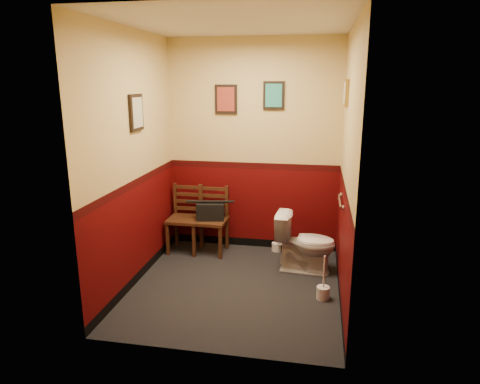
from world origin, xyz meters
name	(u,v)px	position (x,y,z in m)	size (l,w,h in m)	color
floor	(236,286)	(0.00, 0.00, 0.00)	(2.20, 2.40, 0.00)	black
ceiling	(235,22)	(0.00, 0.00, 2.70)	(2.20, 2.40, 0.00)	silver
wall_back	(253,147)	(0.00, 1.20, 1.35)	(2.20, 2.70, 0.00)	#480506
wall_front	(205,195)	(0.00, -1.20, 1.35)	(2.20, 2.70, 0.00)	#480506
wall_left	(134,161)	(-1.10, 0.00, 1.35)	(2.40, 2.70, 0.00)	#480506
wall_right	(347,169)	(1.10, 0.00, 1.35)	(2.40, 2.70, 0.00)	#480506
grab_bar	(340,201)	(1.07, 0.25, 0.95)	(0.05, 0.56, 0.06)	silver
framed_print_back_a	(226,99)	(-0.35, 1.18, 1.95)	(0.28, 0.04, 0.36)	black
framed_print_back_b	(274,95)	(0.25, 1.18, 2.00)	(0.26, 0.04, 0.34)	black
framed_print_left	(136,113)	(-1.08, 0.10, 1.85)	(0.04, 0.30, 0.38)	black
framed_print_right	(346,93)	(1.08, 0.60, 2.05)	(0.04, 0.34, 0.28)	olive
toilet	(305,243)	(0.72, 0.55, 0.34)	(0.39, 0.70, 0.68)	white
toilet_brush	(323,292)	(0.93, -0.11, 0.08)	(0.13, 0.13, 0.47)	silver
chair_left	(185,218)	(-0.85, 0.92, 0.43)	(0.41, 0.41, 0.87)	#492715
chair_right	(211,220)	(-0.50, 0.92, 0.43)	(0.42, 0.42, 0.86)	#492715
handbag	(210,211)	(-0.50, 0.88, 0.56)	(0.37, 0.23, 0.25)	black
tp_stack	(282,242)	(0.40, 1.08, 0.14)	(0.25, 0.16, 0.33)	silver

